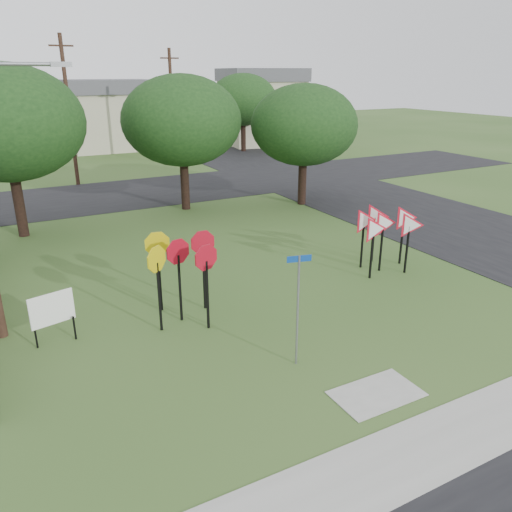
{
  "coord_description": "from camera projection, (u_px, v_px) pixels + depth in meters",
  "views": [
    {
      "loc": [
        -6.86,
        -9.47,
        6.81
      ],
      "look_at": [
        -0.2,
        3.0,
        1.6
      ],
      "focal_mm": 35.0,
      "sensor_mm": 36.0,
      "label": 1
    }
  ],
  "objects": [
    {
      "name": "yield_sign_cluster",
      "position": [
        385.0,
        225.0,
        17.83
      ],
      "size": [
        2.92,
        2.04,
        2.3
      ],
      "color": "black",
      "rests_on": "ground"
    },
    {
      "name": "planting_strip",
      "position": [
        491.0,
        485.0,
        8.75
      ],
      "size": [
        30.0,
        0.8,
        0.02
      ],
      "primitive_type": "cube",
      "color": "#2F501E",
      "rests_on": "ground"
    },
    {
      "name": "info_board",
      "position": [
        52.0,
        311.0,
        13.01
      ],
      "size": [
        1.14,
        0.33,
        1.46
      ],
      "color": "black",
      "rests_on": "ground"
    },
    {
      "name": "ground",
      "position": [
        316.0,
        346.0,
        13.22
      ],
      "size": [
        140.0,
        140.0,
        0.0
      ],
      "primitive_type": "plane",
      "color": "#2F501E"
    },
    {
      "name": "tree_near_right",
      "position": [
        304.0,
        125.0,
        26.06
      ],
      "size": [
        5.6,
        5.6,
        6.33
      ],
      "color": "black",
      "rests_on": "ground"
    },
    {
      "name": "stop_sign_cluster",
      "position": [
        181.0,
        260.0,
        14.03
      ],
      "size": [
        2.34,
        1.92,
        2.51
      ],
      "color": "black",
      "rests_on": "ground"
    },
    {
      "name": "street_far",
      "position": [
        125.0,
        194.0,
        29.77
      ],
      "size": [
        60.0,
        8.0,
        0.02
      ],
      "primitive_type": "cube",
      "color": "black",
      "rests_on": "ground"
    },
    {
      "name": "street_name_sign",
      "position": [
        298.0,
        303.0,
        11.85
      ],
      "size": [
        0.58,
        0.16,
        2.87
      ],
      "color": "gray",
      "rests_on": "ground"
    },
    {
      "name": "tree_near_left",
      "position": [
        5.0,
        123.0,
        20.47
      ],
      "size": [
        6.4,
        6.4,
        7.27
      ],
      "color": "black",
      "rests_on": "ground"
    },
    {
      "name": "sidewalk",
      "position": [
        438.0,
        443.0,
        9.74
      ],
      "size": [
        30.0,
        1.6,
        0.02
      ],
      "primitive_type": "cube",
      "color": "gray",
      "rests_on": "ground"
    },
    {
      "name": "tree_near_mid",
      "position": [
        182.0,
        121.0,
        24.95
      ],
      "size": [
        6.0,
        6.0,
        6.8
      ],
      "color": "black",
      "rests_on": "ground"
    },
    {
      "name": "tree_far_right",
      "position": [
        243.0,
        100.0,
        44.32
      ],
      "size": [
        6.0,
        6.0,
        6.8
      ],
      "color": "black",
      "rests_on": "ground"
    },
    {
      "name": "far_pole_a",
      "position": [
        69.0,
        111.0,
        30.61
      ],
      "size": [
        1.4,
        0.24,
        9.0
      ],
      "color": "#3C271C",
      "rests_on": "ground"
    },
    {
      "name": "house_mid",
      "position": [
        110.0,
        114.0,
        47.0
      ],
      "size": [
        8.4,
        8.4,
        6.2
      ],
      "color": "#C0BB9A",
      "rests_on": "ground"
    },
    {
      "name": "curb_pad",
      "position": [
        376.0,
        394.0,
        11.23
      ],
      "size": [
        2.0,
        1.2,
        0.02
      ],
      "primitive_type": "cube",
      "color": "gray",
      "rests_on": "ground"
    },
    {
      "name": "far_pole_b",
      "position": [
        172.0,
        107.0,
        37.54
      ],
      "size": [
        1.4,
        0.24,
        8.5
      ],
      "color": "#3C271C",
      "rests_on": "ground"
    },
    {
      "name": "street_right",
      "position": [
        394.0,
        207.0,
        26.8
      ],
      "size": [
        8.0,
        50.0,
        0.02
      ],
      "primitive_type": "cube",
      "color": "black",
      "rests_on": "ground"
    },
    {
      "name": "house_right",
      "position": [
        261.0,
        106.0,
        49.71
      ],
      "size": [
        8.3,
        8.3,
        7.2
      ],
      "color": "#C0BB9A",
      "rests_on": "ground"
    }
  ]
}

